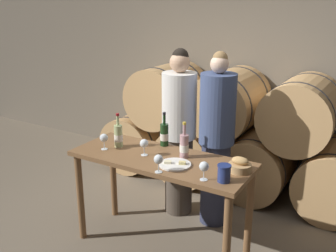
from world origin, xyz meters
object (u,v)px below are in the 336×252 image
(wine_glass_right, at_px, (204,167))
(blue_crock, at_px, (224,173))
(wine_bottle_red, at_px, (164,135))
(wine_glass_left, at_px, (144,144))
(person_right, at_px, (216,140))
(wine_glass_far_left, at_px, (104,138))
(wine_bottle_rose, at_px, (184,146))
(wine_bottle_white, at_px, (118,136))
(wine_glass_center, at_px, (158,160))
(tasting_table, at_px, (161,172))
(person_left, at_px, (179,133))
(cheese_plate, at_px, (175,164))
(bread_basket, at_px, (240,166))

(wine_glass_right, bearing_deg, blue_crock, 20.03)
(wine_bottle_red, distance_m, wine_glass_left, 0.30)
(person_right, bearing_deg, wine_glass_far_left, -134.68)
(person_right, distance_m, wine_bottle_rose, 0.59)
(wine_glass_far_left, bearing_deg, person_right, 45.32)
(wine_bottle_white, bearing_deg, wine_glass_center, -25.43)
(wine_bottle_rose, bearing_deg, wine_glass_far_left, -164.23)
(tasting_table, bearing_deg, wine_glass_center, -61.47)
(person_right, bearing_deg, person_left, 179.98)
(wine_bottle_white, height_order, blue_crock, wine_bottle_white)
(tasting_table, distance_m, wine_bottle_red, 0.38)
(wine_glass_right, bearing_deg, wine_bottle_rose, 137.02)
(wine_bottle_rose, xyz_separation_m, wine_glass_left, (-0.32, -0.14, 0.00))
(person_left, height_order, blue_crock, person_left)
(wine_bottle_red, height_order, wine_bottle_white, wine_bottle_red)
(tasting_table, height_order, cheese_plate, cheese_plate)
(tasting_table, xyz_separation_m, wine_bottle_white, (-0.47, 0.02, 0.25))
(wine_bottle_red, height_order, bread_basket, wine_bottle_red)
(wine_glass_left, relative_size, wine_glass_right, 1.00)
(wine_bottle_rose, bearing_deg, person_left, 122.69)
(cheese_plate, bearing_deg, bread_basket, 17.59)
(person_right, distance_m, wine_bottle_white, 0.96)
(wine_bottle_red, height_order, cheese_plate, wine_bottle_red)
(wine_glass_right, bearing_deg, bread_basket, 58.24)
(blue_crock, bearing_deg, person_left, 135.36)
(cheese_plate, height_order, wine_glass_right, wine_glass_right)
(wine_bottle_rose, height_order, blue_crock, wine_bottle_rose)
(wine_glass_center, bearing_deg, wine_bottle_rose, 86.11)
(wine_bottle_red, height_order, wine_glass_right, wine_bottle_red)
(wine_glass_far_left, relative_size, wine_glass_left, 1.00)
(bread_basket, bearing_deg, person_left, 145.71)
(blue_crock, relative_size, bread_basket, 0.72)
(person_left, distance_m, bread_basket, 1.08)
(wine_bottle_red, xyz_separation_m, wine_glass_center, (0.27, -0.54, -0.00))
(wine_glass_far_left, height_order, wine_glass_right, same)
(wine_bottle_red, xyz_separation_m, wine_glass_left, (-0.03, -0.30, -0.00))
(wine_glass_left, bearing_deg, bread_basket, 7.14)
(tasting_table, bearing_deg, wine_bottle_red, 114.95)
(wine_glass_right, bearing_deg, wine_glass_left, 164.67)
(person_right, bearing_deg, wine_glass_right, -71.99)
(wine_bottle_rose, bearing_deg, person_right, 84.84)
(wine_bottle_white, relative_size, bread_basket, 1.72)
(tasting_table, xyz_separation_m, wine_glass_right, (0.51, -0.22, 0.25))
(person_left, height_order, person_right, person_left)
(wine_glass_left, bearing_deg, cheese_plate, -8.94)
(wine_bottle_rose, height_order, wine_glass_center, wine_bottle_rose)
(wine_bottle_rose, relative_size, wine_glass_left, 2.15)
(wine_glass_far_left, distance_m, wine_glass_left, 0.40)
(person_right, relative_size, wine_glass_center, 11.84)
(cheese_plate, bearing_deg, wine_glass_left, 171.06)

